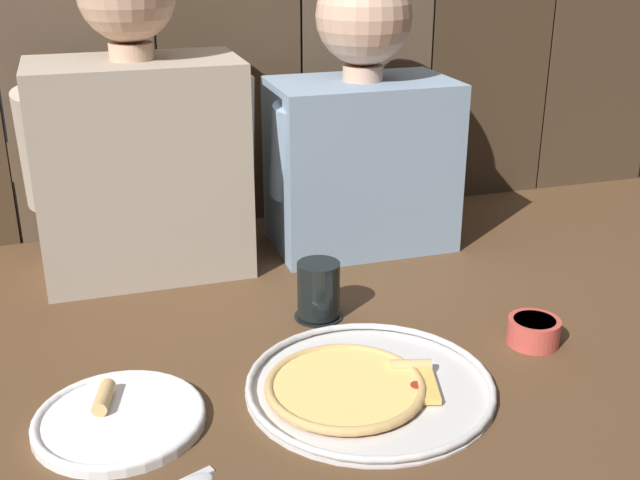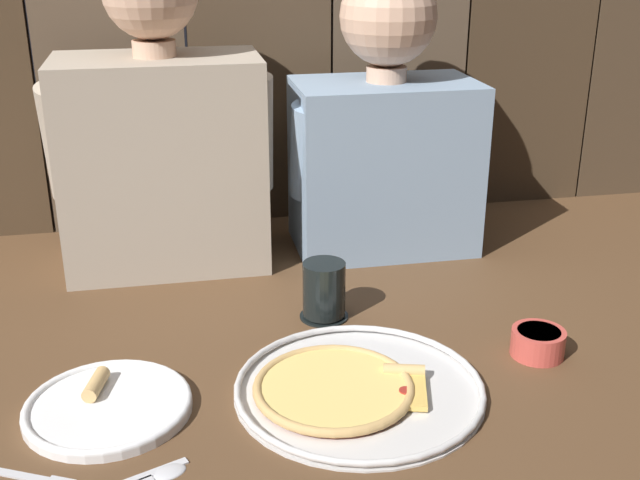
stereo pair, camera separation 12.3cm
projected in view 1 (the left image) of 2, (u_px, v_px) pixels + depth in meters
The scene contains 7 objects.
ground_plane at pixel (332, 373), 1.21m from camera, with size 3.20×3.20×0.00m, color brown.
pizza_tray at pixel (363, 385), 1.16m from camera, with size 0.37×0.37×0.03m.
dinner_plate at pixel (119, 419), 1.08m from camera, with size 0.23×0.23×0.03m.
drinking_glass at pixel (319, 291), 1.36m from camera, with size 0.09×0.09×0.10m.
dipping_bowl at pixel (534, 330), 1.29m from camera, with size 0.09×0.09×0.04m.
diner_left at pixel (139, 134), 1.48m from camera, with size 0.42×0.23×0.62m.
diner_right at pixel (362, 123), 1.60m from camera, with size 0.40×0.22×0.57m.
Camera 1 is at (-0.33, -0.99, 0.64)m, focal length 44.42 mm.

